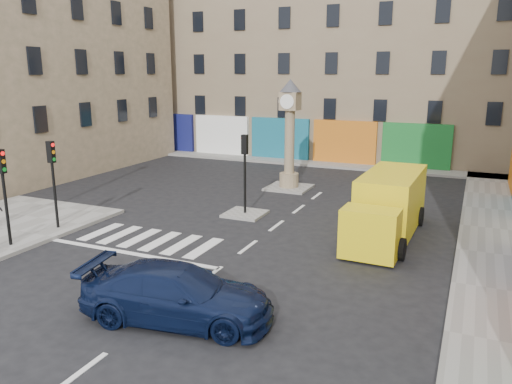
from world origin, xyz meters
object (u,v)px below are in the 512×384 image
Objects in this scene: clock_pillar at (290,127)px; traffic_light_left_near at (3,182)px; traffic_light_island at (245,161)px; navy_sedan at (177,294)px; traffic_light_left_far at (53,170)px; yellow_van at (388,206)px.

traffic_light_left_near is at bearing -114.55° from clock_pillar.
traffic_light_island is 10.55m from navy_sedan.
traffic_light_island is 0.61× the size of clock_pillar.
traffic_light_left_far reaches higher than yellow_van.
traffic_light_left_near is at bearing -90.00° from traffic_light_left_far.
traffic_light_left_near is 0.61× the size of clock_pillar.
navy_sedan is 10.49m from yellow_van.
clock_pillar is (6.30, 11.40, 0.93)m from traffic_light_left_far.
yellow_van is (12.94, 5.06, -1.36)m from traffic_light_left_far.
traffic_light_left_far is at bearing -156.88° from yellow_van.
traffic_light_left_near is at bearing 66.32° from navy_sedan.
traffic_light_island is at bearing 5.25° from navy_sedan.
traffic_light_left_near is at bearing -148.28° from yellow_van.
clock_pillar reaches higher than navy_sedan.
clock_pillar reaches higher than yellow_van.
traffic_light_left_near is at bearing -128.93° from traffic_light_island.
traffic_light_left_near is 2.40m from traffic_light_left_far.
traffic_light_left_near reaches higher than traffic_light_island.
traffic_light_left_far reaches higher than navy_sedan.
traffic_light_island reaches higher than yellow_van.
traffic_light_island is (6.30, 7.80, -0.03)m from traffic_light_left_near.
traffic_light_left_near is 1.00× the size of traffic_light_left_far.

